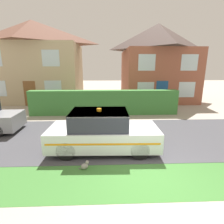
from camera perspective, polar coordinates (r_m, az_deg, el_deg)
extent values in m
plane|color=#A89E8E|center=(5.57, 12.27, -21.05)|extent=(80.00, 80.00, 0.00)
cube|color=#424247|center=(8.52, 6.60, -7.74)|extent=(28.00, 5.08, 0.01)
cube|color=#3D7533|center=(5.58, 12.25, -20.96)|extent=(28.00, 1.75, 0.01)
cube|color=#3D7F38|center=(12.11, -2.57, 3.13)|extent=(10.15, 0.65, 1.69)
cylinder|color=black|center=(6.41, 9.07, -12.22)|extent=(0.68, 0.22, 0.68)
cylinder|color=black|center=(7.83, 7.10, -7.08)|extent=(0.68, 0.22, 0.68)
cylinder|color=black|center=(6.50, -14.77, -12.15)|extent=(0.68, 0.22, 0.68)
cylinder|color=black|center=(7.91, -12.11, -7.09)|extent=(0.68, 0.22, 0.68)
cube|color=silver|center=(6.95, -2.74, -7.84)|extent=(4.25, 1.87, 0.75)
cube|color=#232833|center=(6.72, -4.20, -2.34)|extent=(2.17, 1.65, 0.64)
cube|color=silver|center=(6.64, -4.25, 0.12)|extent=(2.17, 1.65, 0.04)
cube|color=orange|center=(6.11, -3.00, -10.52)|extent=(4.00, 0.10, 0.07)
cube|color=orange|center=(7.76, -2.55, -4.96)|extent=(4.00, 0.10, 0.07)
cylinder|color=orange|center=(6.63, -4.26, 0.74)|extent=(0.18, 0.18, 0.11)
ellipsoid|color=gray|center=(5.97, -8.99, -17.12)|extent=(0.27, 0.24, 0.20)
ellipsoid|color=beige|center=(6.00, -8.17, -17.08)|extent=(0.09, 0.10, 0.11)
sphere|color=gray|center=(5.93, -8.11, -15.94)|extent=(0.11, 0.11, 0.11)
cone|color=gray|center=(5.88, -8.02, -15.67)|extent=(0.05, 0.05, 0.05)
cone|color=gray|center=(5.93, -8.23, -15.39)|extent=(0.05, 0.05, 0.05)
cylinder|color=gray|center=(6.06, -9.97, -17.54)|extent=(0.18, 0.11, 0.03)
cylinder|color=black|center=(11.12, -29.82, -2.64)|extent=(0.61, 0.23, 0.60)
cube|color=tan|center=(18.86, -23.51, 11.55)|extent=(8.35, 5.36, 5.31)
pyramid|color=brown|center=(19.12, -24.70, 22.64)|extent=(8.77, 5.63, 2.08)
cube|color=brown|center=(16.38, -25.19, 5.46)|extent=(1.00, 0.02, 2.10)
cube|color=silver|center=(15.67, -18.67, 7.34)|extent=(1.40, 0.02, 1.30)
cube|color=silver|center=(15.59, -19.41, 16.27)|extent=(1.40, 0.02, 1.30)
cube|color=#93513D|center=(18.76, 14.09, 11.58)|extent=(6.43, 6.75, 4.85)
pyramid|color=#473833|center=(18.96, 14.81, 22.62)|extent=(6.76, 7.08, 2.43)
cube|color=navy|center=(15.55, 15.92, 5.87)|extent=(1.00, 0.02, 2.10)
cube|color=silver|center=(15.13, 10.90, 7.12)|extent=(1.40, 0.02, 1.30)
cube|color=silver|center=(16.30, 23.19, 6.73)|extent=(1.40, 0.02, 1.30)
cube|color=silver|center=(15.03, 11.31, 15.58)|extent=(1.40, 0.02, 1.30)
cube|color=silver|center=(16.20, 23.99, 14.55)|extent=(1.40, 0.02, 1.30)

